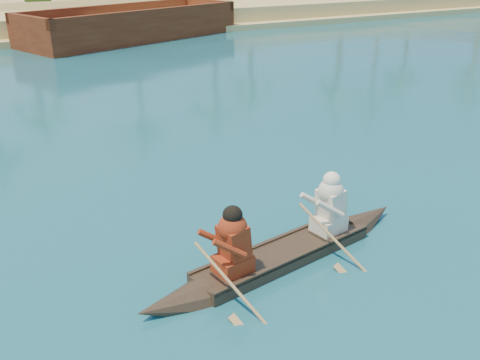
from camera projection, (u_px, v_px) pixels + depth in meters
ground at (467, 149)px, 13.81m from camera, size 160.00×160.00×0.00m
shrub_cluster at (109, 3)px, 38.60m from camera, size 100.00×6.00×2.40m
canoe at (284, 244)px, 8.76m from camera, size 5.48×1.55×1.50m
barge_mid at (132, 26)px, 30.62m from camera, size 13.38×8.18×2.12m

